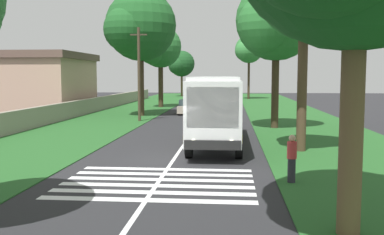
{
  "coord_description": "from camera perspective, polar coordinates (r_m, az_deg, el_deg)",
  "views": [
    {
      "loc": [
        -19.55,
        -2.55,
        3.78
      ],
      "look_at": [
        3.58,
        -0.54,
        1.6
      ],
      "focal_mm": 41.61,
      "sensor_mm": 36.0,
      "label": 1
    }
  ],
  "objects": [
    {
      "name": "pedestrian",
      "position": [
        16.04,
        12.67,
        -5.09
      ],
      "size": [
        0.34,
        0.34,
        1.69
      ],
      "color": "#26262D",
      "rests_on": "grass_verge_right"
    },
    {
      "name": "roadside_tree_right_2",
      "position": [
        72.88,
        7.21,
        8.56
      ],
      "size": [
        5.61,
        4.52,
        10.26
      ],
      "color": "#3D2D1E",
      "rests_on": "grass_verge_right"
    },
    {
      "name": "roadside_tree_left_3",
      "position": [
        42.48,
        -6.69,
        11.32
      ],
      "size": [
        8.1,
        6.57,
        11.67
      ],
      "color": "#3D2D1E",
      "rests_on": "grass_verge_left"
    },
    {
      "name": "roadside_tree_left_2",
      "position": [
        81.59,
        -1.42,
        6.81
      ],
      "size": [
        5.74,
        4.72,
        8.3
      ],
      "color": "brown",
      "rests_on": "grass_verge_left"
    },
    {
      "name": "trailing_car_0",
      "position": [
        44.14,
        -0.5,
        1.32
      ],
      "size": [
        4.3,
        1.78,
        1.43
      ],
      "color": "#B7A893",
      "rests_on": "ground"
    },
    {
      "name": "roadside_building",
      "position": [
        48.23,
        -18.78,
        4.27
      ],
      "size": [
        11.32,
        9.05,
        6.1
      ],
      "color": "tan",
      "rests_on": "ground"
    },
    {
      "name": "centre_line",
      "position": [
        34.85,
        0.74,
        -0.85
      ],
      "size": [
        110.0,
        0.16,
        0.01
      ],
      "primitive_type": "cube",
      "color": "silver",
      "rests_on": "ground"
    },
    {
      "name": "trailing_car_2",
      "position": [
        60.29,
        4.53,
        2.39
      ],
      "size": [
        4.3,
        1.78,
        1.43
      ],
      "color": "gold",
      "rests_on": "ground"
    },
    {
      "name": "roadside_wall",
      "position": [
        42.11,
        -14.69,
        1.1
      ],
      "size": [
        70.0,
        0.4,
        1.47
      ],
      "primitive_type": "cube",
      "color": "gray",
      "rests_on": "grass_verge_left"
    },
    {
      "name": "grass_verge_right",
      "position": [
        35.21,
        14.17,
        -0.93
      ],
      "size": [
        120.0,
        8.0,
        0.04
      ],
      "primitive_type": "cube",
      "color": "#235623",
      "rests_on": "ground"
    },
    {
      "name": "roadside_tree_right_1",
      "position": [
        32.75,
        10.46,
        11.85
      ],
      "size": [
        6.97,
        5.74,
        10.55
      ],
      "color": "#3D2D1E",
      "rests_on": "grass_verge_right"
    },
    {
      "name": "trailing_car_1",
      "position": [
        51.95,
        0.18,
        1.93
      ],
      "size": [
        4.3,
        1.78,
        1.43
      ],
      "color": "#145933",
      "rests_on": "ground"
    },
    {
      "name": "trailing_minibus_0",
      "position": [
        67.52,
        1.34,
        3.47
      ],
      "size": [
        6.0,
        2.14,
        2.53
      ],
      "color": "silver",
      "rests_on": "ground"
    },
    {
      "name": "ground",
      "position": [
        20.08,
        -2.43,
        -5.49
      ],
      "size": [
        160.0,
        160.0,
        0.0
      ],
      "primitive_type": "plane",
      "color": "#262628"
    },
    {
      "name": "coach_bus",
      "position": [
        24.22,
        3.18,
        1.49
      ],
      "size": [
        11.16,
        2.62,
        3.73
      ],
      "color": "white",
      "rests_on": "ground"
    },
    {
      "name": "roadside_tree_left_1",
      "position": [
        53.62,
        -4.22,
        8.84
      ],
      "size": [
        6.12,
        4.98,
        9.67
      ],
      "color": "#3D2D1E",
      "rests_on": "grass_verge_left"
    },
    {
      "name": "zebra_crossing",
      "position": [
        16.01,
        -4.38,
        -8.3
      ],
      "size": [
        4.95,
        6.8,
        0.01
      ],
      "color": "silver",
      "rests_on": "ground"
    },
    {
      "name": "utility_pole",
      "position": [
        37.09,
        -6.81,
        5.71
      ],
      "size": [
        0.24,
        1.4,
        7.69
      ],
      "color": "#473828",
      "rests_on": "grass_verge_left"
    },
    {
      "name": "grass_verge_left",
      "position": [
        36.38,
        -12.25,
        -0.69
      ],
      "size": [
        120.0,
        8.0,
        0.04
      ],
      "primitive_type": "cube",
      "color": "#235623",
      "rests_on": "ground"
    }
  ]
}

